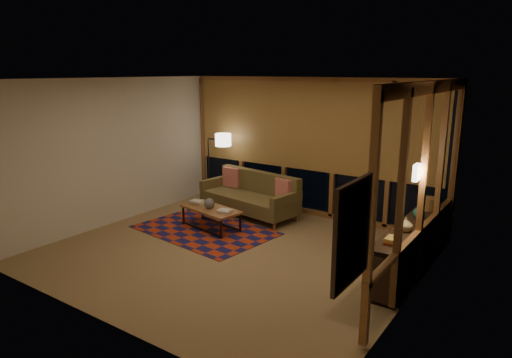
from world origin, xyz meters
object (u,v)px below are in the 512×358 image
Objects in this scene: sofa at (249,195)px; bookshelf at (411,246)px; coffee_table at (211,218)px; floor_lamp at (209,168)px.

bookshelf is at bearing -2.89° from sofa.
coffee_table is at bearing -174.21° from bookshelf.
floor_lamp is (-1.22, 0.23, 0.36)m from sofa.
sofa is 1.73× the size of coffee_table.
coffee_table is 1.80m from floor_lamp.
coffee_table is at bearing -86.65° from sofa.
floor_lamp is at bearing 141.88° from coffee_table.
floor_lamp is 4.73m from bookshelf.
sofa reaches higher than coffee_table.
bookshelf is (4.62, -0.93, -0.43)m from floor_lamp.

